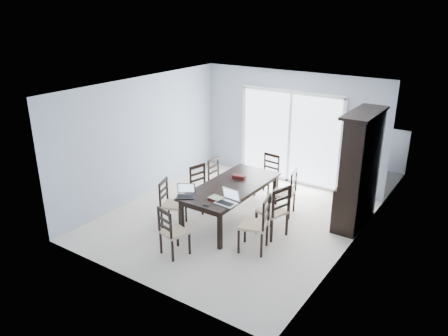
{
  "coord_description": "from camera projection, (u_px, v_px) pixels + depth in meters",
  "views": [
    {
      "loc": [
        4.16,
        -6.42,
        4.0
      ],
      "look_at": [
        -0.17,
        0.0,
        1.06
      ],
      "focal_mm": 35.0,
      "sensor_mm": 36.0,
      "label": 1
    }
  ],
  "objects": [
    {
      "name": "chair_left_far",
      "position": [
        217.0,
        174.0,
        9.4
      ],
      "size": [
        0.41,
        0.4,
        1.02
      ],
      "rotation": [
        0.0,
        0.0,
        -1.61
      ],
      "color": "black",
      "rests_on": "floor"
    },
    {
      "name": "book_stack",
      "position": [
        216.0,
        198.0,
        7.7
      ],
      "size": [
        0.27,
        0.21,
        0.04
      ],
      "rotation": [
        0.0,
        0.0,
        -0.23
      ],
      "color": "maroon",
      "rests_on": "dining_table"
    },
    {
      "name": "chair_left_mid",
      "position": [
        201.0,
        183.0,
        8.9
      ],
      "size": [
        0.5,
        0.49,
        1.06
      ],
      "rotation": [
        0.0,
        0.0,
        -1.83
      ],
      "color": "black",
      "rests_on": "floor"
    },
    {
      "name": "floor",
      "position": [
        231.0,
        220.0,
        8.57
      ],
      "size": [
        5.0,
        5.0,
        0.0
      ],
      "primitive_type": "plane",
      "color": "silver",
      "rests_on": "ground"
    },
    {
      "name": "laptop_silver",
      "position": [
        226.0,
        201.0,
        7.5
      ],
      "size": [
        0.38,
        0.28,
        0.25
      ],
      "rotation": [
        0.0,
        0.0,
        -0.07
      ],
      "color": "silver",
      "rests_on": "dining_table"
    },
    {
      "name": "sliding_door",
      "position": [
        290.0,
        137.0,
        10.11
      ],
      "size": [
        2.52,
        0.05,
        2.18
      ],
      "color": "silver",
      "rests_on": "floor"
    },
    {
      "name": "back_wall",
      "position": [
        291.0,
        128.0,
        10.05
      ],
      "size": [
        4.5,
        0.02,
        2.6
      ],
      "primitive_type": "cube",
      "color": "#9DA9BB",
      "rests_on": "floor"
    },
    {
      "name": "hot_tub",
      "position": [
        287.0,
        150.0,
        11.29
      ],
      "size": [
        1.88,
        1.73,
        0.86
      ],
      "rotation": [
        0.0,
        0.0,
        -0.17
      ],
      "color": "brown",
      "rests_on": "balcony"
    },
    {
      "name": "chair_end_far",
      "position": [
        269.0,
        170.0,
        9.57
      ],
      "size": [
        0.43,
        0.44,
        1.06
      ],
      "rotation": [
        0.0,
        0.0,
        3.05
      ],
      "color": "black",
      "rests_on": "floor"
    },
    {
      "name": "ceiling",
      "position": [
        232.0,
        88.0,
        7.65
      ],
      "size": [
        5.0,
        5.0,
        0.0
      ],
      "primitive_type": "plane",
      "rotation": [
        3.14,
        0.0,
        0.0
      ],
      "color": "white",
      "rests_on": "back_wall"
    },
    {
      "name": "china_hutch",
      "position": [
        359.0,
        171.0,
        8.11
      ],
      "size": [
        0.5,
        1.38,
        2.2
      ],
      "color": "black",
      "rests_on": "floor"
    },
    {
      "name": "chair_end_near",
      "position": [
        170.0,
        227.0,
        7.19
      ],
      "size": [
        0.47,
        0.48,
        1.02
      ],
      "rotation": [
        0.0,
        0.0,
        -0.26
      ],
      "color": "black",
      "rests_on": "floor"
    },
    {
      "name": "cell_phone",
      "position": [
        206.0,
        205.0,
        7.46
      ],
      "size": [
        0.11,
        0.07,
        0.01
      ],
      "primitive_type": "cube",
      "rotation": [
        0.0,
        0.0,
        0.24
      ],
      "color": "black",
      "rests_on": "dining_table"
    },
    {
      "name": "railing",
      "position": [
        322.0,
        138.0,
        11.87
      ],
      "size": [
        4.5,
        0.06,
        1.1
      ],
      "primitive_type": "cube",
      "color": "#99999E",
      "rests_on": "balcony"
    },
    {
      "name": "wall_right",
      "position": [
        350.0,
        184.0,
        6.94
      ],
      "size": [
        0.02,
        5.0,
        2.6
      ],
      "primitive_type": "cube",
      "color": "#9DA9BB",
      "rests_on": "floor"
    },
    {
      "name": "balcony",
      "position": [
        305.0,
        170.0,
        11.31
      ],
      "size": [
        4.5,
        2.0,
        0.1
      ],
      "primitive_type": "cube",
      "color": "gray",
      "rests_on": "ground"
    },
    {
      "name": "chair_right_far",
      "position": [
        288.0,
        188.0,
        8.59
      ],
      "size": [
        0.5,
        0.49,
        1.11
      ],
      "rotation": [
        0.0,
        0.0,
        1.76
      ],
      "color": "black",
      "rests_on": "floor"
    },
    {
      "name": "wall_left",
      "position": [
        143.0,
        138.0,
        9.29
      ],
      "size": [
        0.02,
        5.0,
        2.6
      ],
      "primitive_type": "cube",
      "color": "#9DA9BB",
      "rests_on": "floor"
    },
    {
      "name": "chair_right_mid",
      "position": [
        276.0,
        206.0,
        7.76
      ],
      "size": [
        0.55,
        0.55,
        1.16
      ],
      "rotation": [
        0.0,
        0.0,
        1.28
      ],
      "color": "black",
      "rests_on": "floor"
    },
    {
      "name": "laptop_dark",
      "position": [
        186.0,
        194.0,
        7.78
      ],
      "size": [
        0.39,
        0.36,
        0.22
      ],
      "rotation": [
        0.0,
        0.0,
        0.56
      ],
      "color": "black",
      "rests_on": "dining_table"
    },
    {
      "name": "chair_right_near",
      "position": [
        259.0,
        218.0,
        7.31
      ],
      "size": [
        0.55,
        0.54,
        1.17
      ],
      "rotation": [
        0.0,
        0.0,
        1.84
      ],
      "color": "black",
      "rests_on": "floor"
    },
    {
      "name": "game_box",
      "position": [
        239.0,
        177.0,
        8.63
      ],
      "size": [
        0.28,
        0.18,
        0.06
      ],
      "primitive_type": "cube",
      "rotation": [
        0.0,
        0.0,
        0.21
      ],
      "color": "#49100E",
      "rests_on": "dining_table"
    },
    {
      "name": "chair_left_near",
      "position": [
        169.0,
        198.0,
        8.22
      ],
      "size": [
        0.51,
        0.5,
        1.05
      ],
      "rotation": [
        0.0,
        0.0,
        -1.24
      ],
      "color": "black",
      "rests_on": "floor"
    },
    {
      "name": "dining_table",
      "position": [
        231.0,
        189.0,
        8.34
      ],
      "size": [
        1.0,
        2.2,
        0.75
      ],
      "color": "black",
      "rests_on": "floor"
    }
  ]
}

